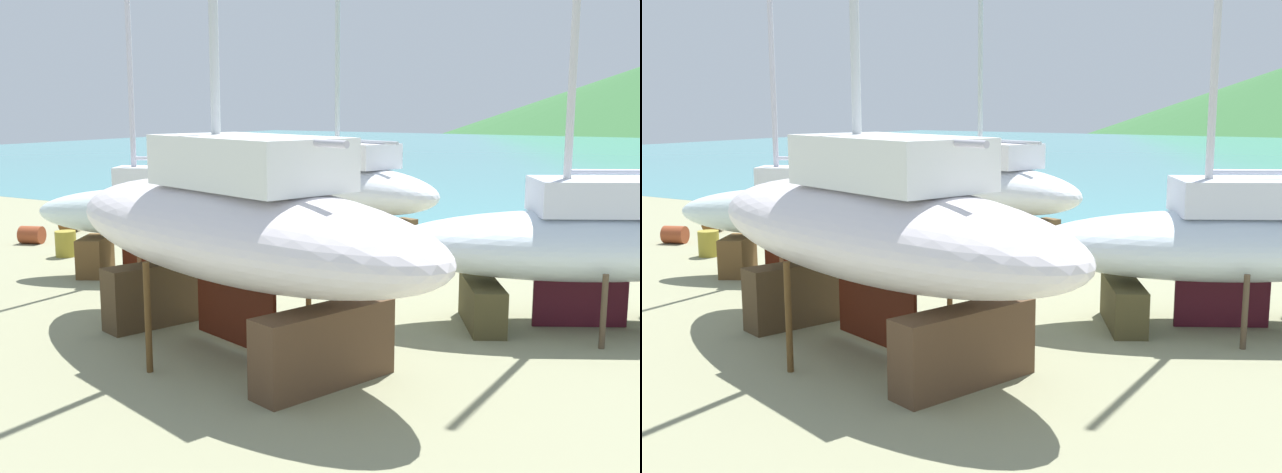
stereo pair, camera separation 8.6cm
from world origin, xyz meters
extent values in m
plane|color=gray|center=(0.00, -5.00, 0.00)|extent=(50.66, 50.66, 0.00)
cube|color=teal|center=(0.00, 53.59, 0.00)|extent=(133.14, 91.87, 0.01)
cube|color=#473521|center=(1.56, -5.97, 0.69)|extent=(1.51, 2.87, 1.38)
cube|color=#513825|center=(6.59, -7.58, 0.69)|extent=(1.51, 2.87, 1.38)
cylinder|color=#53381B|center=(3.50, -8.60, 1.03)|extent=(0.12, 0.12, 2.05)
cylinder|color=#4F341B|center=(4.66, -4.95, 1.03)|extent=(0.12, 0.12, 2.05)
ellipsoid|color=white|center=(4.08, -6.77, 2.43)|extent=(11.11, 6.53, 1.91)
cube|color=#44160A|center=(4.08, -6.77, 0.81)|extent=(2.44, 0.85, 1.34)
cube|color=white|center=(4.58, -6.93, 3.77)|extent=(4.25, 3.15, 0.95)
cylinder|color=#BBB7C1|center=(5.33, -7.17, 4.19)|extent=(3.56, 1.25, 0.13)
cube|color=#443E22|center=(7.71, -2.64, 0.49)|extent=(1.68, 2.29, 0.99)
cylinder|color=#4F3F2D|center=(10.32, -2.97, 0.76)|extent=(0.12, 0.12, 1.52)
cylinder|color=#453A23|center=(8.85, -0.28, 0.76)|extent=(0.12, 0.12, 1.52)
ellipsoid|color=silver|center=(9.58, -1.62, 1.82)|extent=(8.82, 6.54, 1.51)
cube|color=#42101B|center=(9.58, -1.62, 0.54)|extent=(1.83, 1.05, 1.06)
cube|color=silver|center=(9.96, -1.42, 2.88)|extent=(3.49, 2.94, 0.76)
cylinder|color=#B6BBC8|center=(10.52, -1.11, 3.40)|extent=(2.67, 1.53, 0.12)
cube|color=brown|center=(-1.90, 5.66, 0.49)|extent=(1.40, 2.37, 0.98)
cube|color=brown|center=(2.05, 4.31, 0.49)|extent=(1.40, 2.37, 0.98)
cylinder|color=brown|center=(-0.43, 3.51, 0.79)|extent=(0.12, 0.12, 1.57)
cylinder|color=brown|center=(0.58, 6.46, 0.79)|extent=(0.12, 0.12, 1.57)
ellipsoid|color=white|center=(0.08, 4.98, 1.91)|extent=(8.83, 5.39, 1.69)
cube|color=#441117|center=(0.08, 4.98, 0.48)|extent=(1.92, 0.73, 1.18)
cube|color=white|center=(0.47, 4.85, 3.09)|extent=(3.40, 2.58, 0.84)
cylinder|color=#B5C2C0|center=(-0.32, 5.12, 7.38)|extent=(0.17, 0.17, 9.43)
cylinder|color=#B9BBC3|center=(1.07, 4.65, 3.57)|extent=(2.81, 1.06, 0.12)
cube|color=brown|center=(-3.47, -3.31, 0.55)|extent=(1.29, 1.57, 1.10)
cube|color=brown|center=(-0.81, -1.84, 0.55)|extent=(1.29, 1.57, 1.10)
cylinder|color=brown|center=(-1.67, -3.42, 0.78)|extent=(0.12, 0.12, 1.56)
cylinder|color=brown|center=(-2.60, -1.73, 0.78)|extent=(0.12, 0.12, 1.56)
ellipsoid|color=silver|center=(-2.14, -2.57, 1.83)|extent=(6.17, 4.47, 1.33)
cube|color=#52190A|center=(-2.14, -2.57, 0.70)|extent=(1.32, 0.78, 0.93)
cube|color=silver|center=(-1.87, -2.43, 2.76)|extent=(2.42, 1.98, 0.67)
cylinder|color=silver|center=(-2.40, -2.72, 6.21)|extent=(0.15, 0.15, 7.55)
cylinder|color=#B9B8C3|center=(-1.47, -2.21, 3.33)|extent=(1.91, 1.12, 0.10)
cube|color=orange|center=(3.86, -0.32, 0.44)|extent=(0.39, 0.37, 0.88)
cube|color=orange|center=(3.86, -0.32, 1.19)|extent=(0.49, 0.47, 0.61)
sphere|color=tan|center=(3.86, -0.32, 1.60)|extent=(0.22, 0.22, 0.22)
cylinder|color=#375167|center=(-6.33, 2.21, 0.27)|extent=(0.87, 0.62, 0.54)
cylinder|color=olive|center=(-6.35, -1.84, 0.41)|extent=(0.75, 0.75, 0.82)
cylinder|color=brown|center=(-9.93, 1.54, 0.32)|extent=(0.95, 1.02, 0.65)
cylinder|color=brown|center=(-9.19, -0.85, 0.31)|extent=(0.94, 0.85, 0.61)
cube|color=brown|center=(-5.88, 0.70, 0.06)|extent=(1.63, 2.41, 0.13)
camera|label=1|loc=(13.06, -18.65, 4.84)|focal=43.54mm
camera|label=2|loc=(13.14, -18.61, 4.84)|focal=43.54mm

